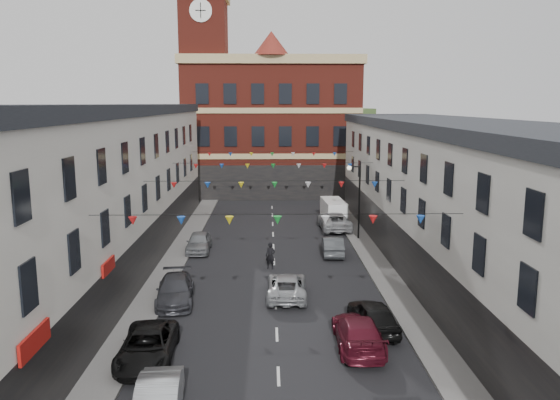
{
  "coord_description": "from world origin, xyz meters",
  "views": [
    {
      "loc": [
        -0.37,
        -28.22,
        10.74
      ],
      "look_at": [
        0.41,
        8.23,
        4.29
      ],
      "focal_mm": 35.0,
      "sensor_mm": 36.0,
      "label": 1
    }
  ],
  "objects": [
    {
      "name": "street_lamp",
      "position": [
        6.55,
        14.0,
        3.9
      ],
      "size": [
        1.1,
        0.36,
        6.0
      ],
      "color": "black",
      "rests_on": "ground"
    },
    {
      "name": "clock_tower",
      "position": [
        -7.5,
        35.0,
        14.93
      ],
      "size": [
        5.6,
        5.6,
        30.0
      ],
      "color": "maroon",
      "rests_on": "ground"
    },
    {
      "name": "distant_hill",
      "position": [
        -4.0,
        62.0,
        5.0
      ],
      "size": [
        40.0,
        14.0,
        10.0
      ],
      "primitive_type": "cube",
      "color": "#2C4520",
      "rests_on": "ground"
    },
    {
      "name": "pedestrian",
      "position": [
        -0.26,
        6.45,
        0.88
      ],
      "size": [
        0.75,
        0.61,
        1.77
      ],
      "primitive_type": "imported",
      "rotation": [
        0.0,
        0.0,
        -0.33
      ],
      "color": "black",
      "rests_on": "ground"
    },
    {
      "name": "car_left_c",
      "position": [
        -5.5,
        -6.56,
        0.67
      ],
      "size": [
        2.41,
        4.9,
        1.34
      ],
      "primitive_type": "imported",
      "rotation": [
        0.0,
        0.0,
        0.04
      ],
      "color": "black",
      "rests_on": "ground"
    },
    {
      "name": "car_right_e",
      "position": [
        4.24,
        9.75,
        0.67
      ],
      "size": [
        1.63,
        4.16,
        1.35
      ],
      "primitive_type": "imported",
      "rotation": [
        0.0,
        0.0,
        3.09
      ],
      "color": "#43474A",
      "rests_on": "ground"
    },
    {
      "name": "civic_building",
      "position": [
        0.0,
        37.95,
        8.14
      ],
      "size": [
        20.6,
        13.3,
        18.5
      ],
      "color": "maroon",
      "rests_on": "ground"
    },
    {
      "name": "car_left_e",
      "position": [
        -5.5,
        10.8,
        0.71
      ],
      "size": [
        1.74,
        4.21,
        1.43
      ],
      "primitive_type": "imported",
      "rotation": [
        0.0,
        0.0,
        0.01
      ],
      "color": "gray",
      "rests_on": "ground"
    },
    {
      "name": "terrace_right",
      "position": [
        11.78,
        1.0,
        4.85
      ],
      "size": [
        8.4,
        56.0,
        9.7
      ],
      "color": "silver",
      "rests_on": "ground"
    },
    {
      "name": "pavement_left",
      "position": [
        -6.9,
        2.0,
        0.07
      ],
      "size": [
        1.8,
        64.0,
        0.15
      ],
      "primitive_type": "cube",
      "color": "#605E5B",
      "rests_on": "ground"
    },
    {
      "name": "car_right_d",
      "position": [
        4.61,
        -3.58,
        0.73
      ],
      "size": [
        2.16,
        4.46,
        1.47
      ],
      "primitive_type": "imported",
      "rotation": [
        0.0,
        0.0,
        3.24
      ],
      "color": "black",
      "rests_on": "ground"
    },
    {
      "name": "ground",
      "position": [
        0.0,
        0.0,
        0.0
      ],
      "size": [
        160.0,
        160.0,
        0.0
      ],
      "primitive_type": "plane",
      "color": "black",
      "rests_on": "ground"
    },
    {
      "name": "moving_car",
      "position": [
        0.64,
        1.07,
        0.65
      ],
      "size": [
        2.35,
        4.79,
        1.31
      ],
      "primitive_type": "imported",
      "rotation": [
        0.0,
        0.0,
        3.1
      ],
      "color": "#9EA1A5",
      "rests_on": "ground"
    },
    {
      "name": "white_van",
      "position": [
        5.6,
        20.77,
        1.02
      ],
      "size": [
        2.05,
        4.7,
        2.04
      ],
      "primitive_type": "cube",
      "rotation": [
        0.0,
        0.0,
        0.06
      ],
      "color": "white",
      "rests_on": "ground"
    },
    {
      "name": "terrace_left",
      "position": [
        -11.78,
        1.0,
        5.35
      ],
      "size": [
        8.4,
        56.0,
        10.7
      ],
      "color": "silver",
      "rests_on": "ground"
    },
    {
      "name": "car_right_f",
      "position": [
        5.3,
        17.6,
        0.76
      ],
      "size": [
        2.64,
        5.53,
        1.52
      ],
      "primitive_type": "imported",
      "rotation": [
        0.0,
        0.0,
        3.16
      ],
      "color": "#97999C",
      "rests_on": "ground"
    },
    {
      "name": "car_left_d",
      "position": [
        -5.5,
        0.38,
        0.69
      ],
      "size": [
        2.41,
        4.93,
        1.38
      ],
      "primitive_type": "imported",
      "rotation": [
        0.0,
        0.0,
        0.1
      ],
      "color": "#36373D",
      "rests_on": "ground"
    },
    {
      "name": "car_right_c",
      "position": [
        3.6,
        -5.43,
        0.72
      ],
      "size": [
        2.06,
        4.95,
        1.43
      ],
      "primitive_type": "imported",
      "rotation": [
        0.0,
        0.0,
        3.13
      ],
      "color": "#591121",
      "rests_on": "ground"
    },
    {
      "name": "pavement_right",
      "position": [
        6.9,
        2.0,
        0.07
      ],
      "size": [
        1.8,
        64.0,
        0.15
      ],
      "primitive_type": "cube",
      "color": "#605E5B",
      "rests_on": "ground"
    }
  ]
}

